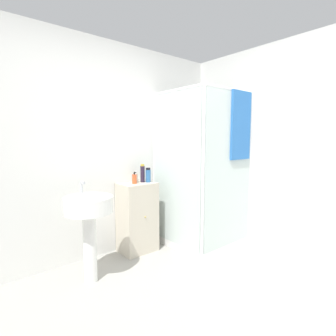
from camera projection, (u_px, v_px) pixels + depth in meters
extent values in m
plane|color=#9E9B93|center=(207.00, 335.00, 1.85)|extent=(12.00, 12.00, 0.00)
cube|color=white|center=(98.00, 150.00, 3.01)|extent=(6.40, 0.06, 2.50)
cube|color=white|center=(316.00, 151.00, 2.79)|extent=(0.06, 6.40, 2.50)
cube|color=white|center=(200.00, 238.00, 3.55)|extent=(0.91, 0.91, 0.09)
cylinder|color=white|center=(200.00, 165.00, 4.05)|extent=(0.04, 0.04, 1.96)
cylinder|color=white|center=(154.00, 169.00, 3.50)|extent=(0.04, 0.04, 1.96)
cylinder|color=white|center=(249.00, 170.00, 3.39)|extent=(0.04, 0.04, 1.96)
cylinder|color=white|center=(203.00, 176.00, 2.83)|extent=(0.04, 0.04, 1.96)
cylinder|color=white|center=(230.00, 89.00, 3.00)|extent=(0.87, 0.04, 0.04)
cylinder|color=white|center=(179.00, 98.00, 3.67)|extent=(0.87, 0.04, 0.04)
cylinder|color=white|center=(176.00, 90.00, 3.06)|extent=(0.04, 0.87, 0.04)
cylinder|color=white|center=(224.00, 98.00, 3.61)|extent=(0.04, 0.87, 0.04)
cube|color=silver|center=(229.00, 170.00, 3.10)|extent=(0.84, 0.01, 1.84)
cube|color=silver|center=(175.00, 170.00, 3.15)|extent=(0.01, 0.84, 1.84)
cylinder|color=#B7BABF|center=(193.00, 176.00, 3.89)|extent=(0.02, 0.02, 1.47)
cylinder|color=#B7BABF|center=(196.00, 125.00, 3.77)|extent=(0.07, 0.07, 0.04)
cube|color=#2D6BB7|center=(241.00, 126.00, 3.14)|extent=(0.36, 0.03, 0.81)
cube|color=beige|center=(137.00, 217.00, 3.21)|extent=(0.43, 0.33, 0.85)
sphere|color=gold|center=(145.00, 217.00, 3.07)|extent=(0.02, 0.02, 0.02)
cylinder|color=white|center=(90.00, 247.00, 2.52)|extent=(0.13, 0.13, 0.69)
cylinder|color=white|center=(88.00, 205.00, 2.47)|extent=(0.45, 0.45, 0.15)
cylinder|color=#B7BABF|center=(81.00, 188.00, 2.57)|extent=(0.02, 0.02, 0.13)
cube|color=#B7BABF|center=(83.00, 183.00, 2.54)|extent=(0.02, 0.07, 0.02)
cylinder|color=#E5562D|center=(134.00, 179.00, 3.10)|extent=(0.06, 0.06, 0.11)
cylinder|color=black|center=(134.00, 174.00, 3.09)|extent=(0.02, 0.02, 0.02)
cube|color=black|center=(135.00, 172.00, 3.08)|extent=(0.01, 0.03, 0.01)
cylinder|color=#281E33|center=(143.00, 174.00, 3.21)|extent=(0.05, 0.05, 0.20)
cylinder|color=gold|center=(142.00, 165.00, 3.20)|extent=(0.05, 0.05, 0.02)
cylinder|color=#2D66A3|center=(148.00, 176.00, 3.21)|extent=(0.06, 0.06, 0.15)
cylinder|color=black|center=(148.00, 169.00, 3.20)|extent=(0.05, 0.05, 0.02)
cylinder|color=beige|center=(136.00, 178.00, 3.20)|extent=(0.05, 0.05, 0.10)
cylinder|color=silver|center=(136.00, 173.00, 3.19)|extent=(0.02, 0.02, 0.02)
cube|color=silver|center=(136.00, 172.00, 3.18)|extent=(0.01, 0.03, 0.01)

